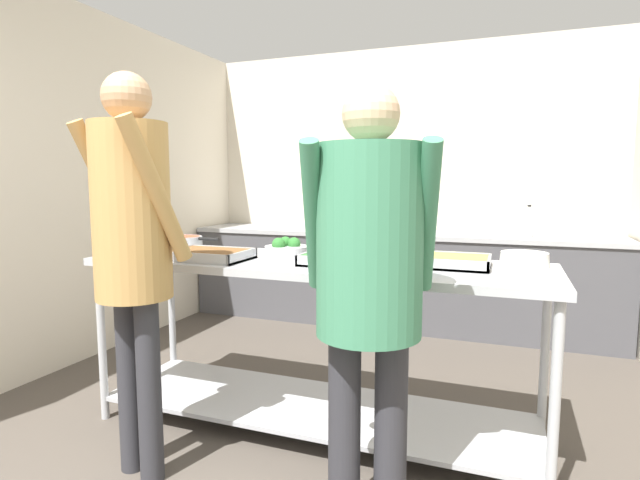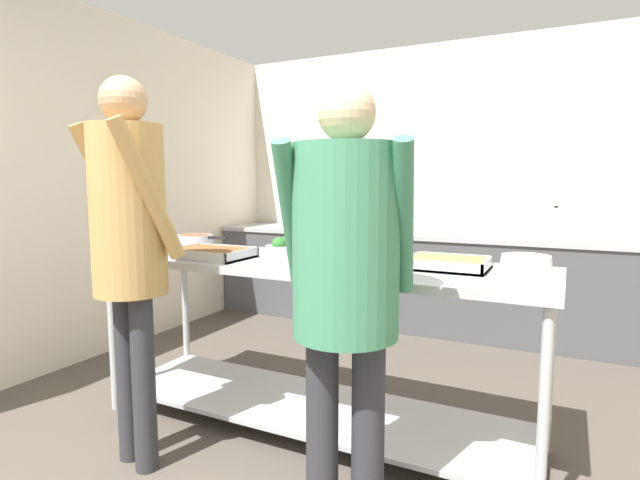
% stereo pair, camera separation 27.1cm
% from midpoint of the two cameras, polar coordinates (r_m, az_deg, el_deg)
% --- Properties ---
extents(wall_rear, '(4.08, 0.06, 2.65)m').
position_cam_midpoint_polar(wall_rear, '(5.04, 7.86, 6.31)').
color(wall_rear, beige).
rests_on(wall_rear, ground_plane).
extents(wall_left, '(0.06, 4.42, 2.65)m').
position_cam_midpoint_polar(wall_left, '(4.19, -27.99, 5.57)').
color(wall_left, beige).
rests_on(wall_left, ground_plane).
extents(back_counter, '(3.92, 0.65, 0.89)m').
position_cam_midpoint_polar(back_counter, '(4.77, 6.70, -4.33)').
color(back_counter, '#4C4C51').
rests_on(back_counter, ground_plane).
extents(serving_counter, '(2.42, 0.73, 0.93)m').
position_cam_midpoint_polar(serving_counter, '(2.70, -3.68, -8.75)').
color(serving_counter, '#ADAFB5').
rests_on(serving_counter, ground_plane).
extents(sauce_pan, '(0.37, 0.23, 0.07)m').
position_cam_midpoint_polar(sauce_pan, '(3.31, -17.56, -0.17)').
color(sauce_pan, '#ADAFB5').
rests_on(sauce_pan, serving_counter).
extents(serving_tray_roast, '(0.42, 0.30, 0.05)m').
position_cam_midpoint_polar(serving_tray_roast, '(2.77, -15.33, -1.68)').
color(serving_tray_roast, '#ADAFB5').
rests_on(serving_tray_roast, serving_counter).
extents(broccoli_bowl, '(0.24, 0.24, 0.12)m').
position_cam_midpoint_polar(broccoli_bowl, '(2.74, -6.68, -1.18)').
color(broccoli_bowl, '#B2B2B7').
rests_on(broccoli_bowl, serving_counter).
extents(serving_tray_greens, '(0.50, 0.26, 0.05)m').
position_cam_midpoint_polar(serving_tray_greens, '(2.48, 0.48, -2.38)').
color(serving_tray_greens, '#ADAFB5').
rests_on(serving_tray_greens, serving_counter).
extents(serving_tray_vegetables, '(0.37, 0.30, 0.05)m').
position_cam_midpoint_polar(serving_tray_vegetables, '(2.50, 11.80, -2.44)').
color(serving_tray_vegetables, '#ADAFB5').
rests_on(serving_tray_vegetables, serving_counter).
extents(plate_stack, '(0.23, 0.23, 0.07)m').
position_cam_midpoint_polar(plate_stack, '(2.59, 19.59, -2.15)').
color(plate_stack, white).
rests_on(plate_stack, serving_counter).
extents(guest_serving_left, '(0.49, 0.43, 1.81)m').
position_cam_midpoint_polar(guest_serving_left, '(2.38, -23.76, 0.99)').
color(guest_serving_left, '#2D2D33').
rests_on(guest_serving_left, ground_plane).
extents(guest_serving_right, '(0.55, 0.43, 1.69)m').
position_cam_midpoint_polar(guest_serving_right, '(1.85, 1.49, -2.90)').
color(guest_serving_right, '#2D2D33').
rests_on(guest_serving_right, ground_plane).
extents(water_bottle, '(0.07, 0.07, 0.27)m').
position_cam_midpoint_polar(water_bottle, '(4.46, 21.17, 1.87)').
color(water_bottle, silver).
rests_on(water_bottle, back_counter).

